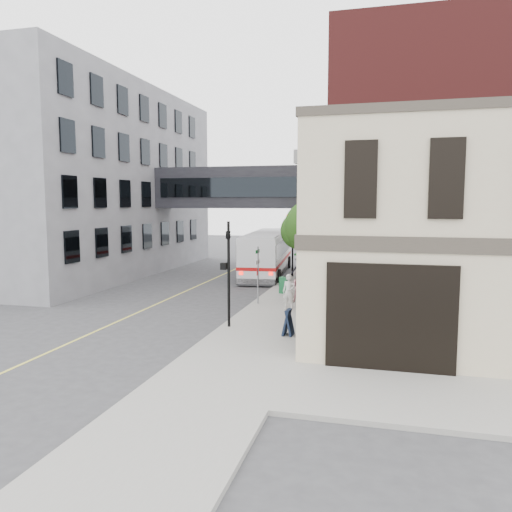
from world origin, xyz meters
The scene contains 17 objects.
ground centered at (0.00, 0.00, 0.00)m, with size 120.00×120.00×0.00m, color #38383A.
sidewalk_main centered at (2.00, 14.00, 0.07)m, with size 4.00×60.00×0.15m, color gray.
corner_building centered at (8.97, 2.00, 4.21)m, with size 10.19×8.12×8.45m.
brick_building centered at (9.98, 15.00, 6.99)m, with size 13.76×18.00×14.00m.
opposite_building centered at (-17.00, 16.00, 7.00)m, with size 14.00×24.00×14.00m, color slate.
skyway_bridge centered at (-3.00, 18.00, 6.50)m, with size 14.00×3.18×3.00m.
traffic_signal_near centered at (0.37, 2.00, 2.98)m, with size 0.44×0.22×4.60m.
traffic_signal_far centered at (0.26, 17.00, 3.34)m, with size 0.53×0.28×4.50m.
street_sign_pole centered at (0.39, 7.00, 1.93)m, with size 0.08×0.75×3.00m.
street_tree centered at (2.19, 13.22, 3.91)m, with size 3.80×3.20×5.60m.
lane_marking centered at (-5.00, 10.00, 0.01)m, with size 0.12×40.00×0.01m, color #D8CC4C.
bus centered at (-1.77, 18.36, 1.76)m, with size 3.79×11.85×3.13m.
pedestrian_a centered at (2.21, 6.17, 1.02)m, with size 0.63×0.41×1.73m, color silver.
pedestrian_b centered at (2.47, 7.74, 0.99)m, with size 0.82×0.64×1.68m, color #C7818C.
pedestrian_c centered at (1.54, 13.50, 1.09)m, with size 1.21×0.70×1.88m, color black.
newspaper_box centered at (1.13, 10.28, 0.62)m, with size 0.47×0.42×0.95m, color #14572C.
sandwich_board centered at (3.12, 1.26, 0.68)m, with size 0.38×0.59×1.06m, color black.
Camera 1 is at (6.78, -17.94, 5.46)m, focal length 35.00 mm.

